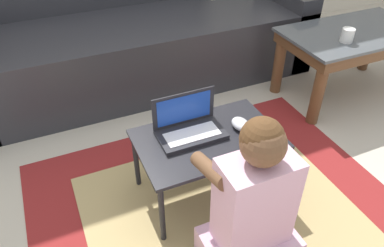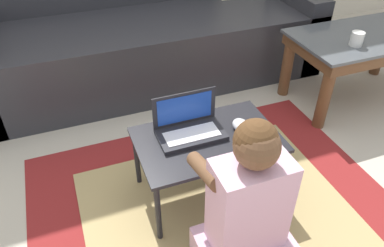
{
  "view_description": "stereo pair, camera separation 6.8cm",
  "coord_description": "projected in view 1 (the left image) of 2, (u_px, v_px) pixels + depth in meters",
  "views": [
    {
      "loc": [
        -0.47,
        -1.15,
        1.36
      ],
      "look_at": [
        0.05,
        0.02,
        0.4
      ],
      "focal_mm": 35.0,
      "sensor_mm": 36.0,
      "label": 1
    },
    {
      "loc": [
        -0.4,
        -1.18,
        1.36
      ],
      "look_at": [
        0.05,
        0.02,
        0.4
      ],
      "focal_mm": 35.0,
      "sensor_mm": 36.0,
      "label": 2
    }
  ],
  "objects": [
    {
      "name": "laptop_desk",
      "position": [
        208.0,
        144.0,
        1.65
      ],
      "size": [
        0.62,
        0.4,
        0.34
      ],
      "color": "black",
      "rests_on": "ground_plane"
    },
    {
      "name": "ground_plane",
      "position": [
        184.0,
        194.0,
        1.81
      ],
      "size": [
        16.0,
        16.0,
        0.0
      ],
      "primitive_type": "plane",
      "color": "beige"
    },
    {
      "name": "cup_on_table",
      "position": [
        348.0,
        35.0,
        2.13
      ],
      "size": [
        0.07,
        0.07,
        0.08
      ],
      "color": "white",
      "rests_on": "coffee_table"
    },
    {
      "name": "person_seated",
      "position": [
        253.0,
        210.0,
        1.35
      ],
      "size": [
        0.36,
        0.35,
        0.7
      ],
      "color": "#E5B2CC",
      "rests_on": "ground_plane"
    },
    {
      "name": "coffee_table",
      "position": [
        353.0,
        42.0,
        2.33
      ],
      "size": [
        0.89,
        0.5,
        0.44
      ],
      "color": "#4C5156",
      "rests_on": "ground_plane"
    },
    {
      "name": "area_rug",
      "position": [
        226.0,
        221.0,
        1.68
      ],
      "size": [
        1.65,
        1.51,
        0.01
      ],
      "color": "maroon",
      "rests_on": "ground_plane"
    },
    {
      "name": "couch",
      "position": [
        141.0,
        37.0,
        2.59
      ],
      "size": [
        2.28,
        0.86,
        0.8
      ],
      "color": "#2D2D33",
      "rests_on": "ground_plane"
    },
    {
      "name": "laptop",
      "position": [
        189.0,
        128.0,
        1.63
      ],
      "size": [
        0.29,
        0.17,
        0.18
      ],
      "color": "#232328",
      "rests_on": "laptop_desk"
    },
    {
      "name": "computer_mouse",
      "position": [
        240.0,
        124.0,
        1.67
      ],
      "size": [
        0.07,
        0.1,
        0.04
      ],
      "color": "silver",
      "rests_on": "laptop_desk"
    }
  ]
}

